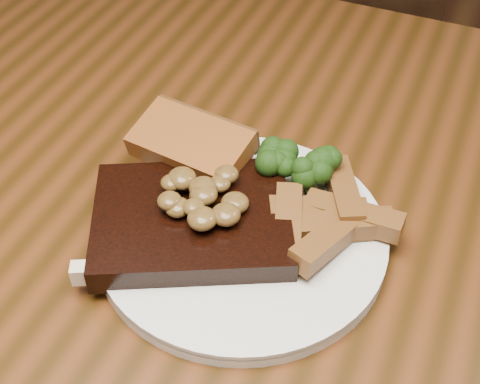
# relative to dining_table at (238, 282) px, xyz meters

# --- Properties ---
(dining_table) EXTENTS (1.60, 0.90, 0.75)m
(dining_table) POSITION_rel_dining_table_xyz_m (0.00, 0.00, 0.00)
(dining_table) COLOR #48230E
(dining_table) RESTS_ON ground
(chair_far) EXTENTS (0.47, 0.47, 0.81)m
(chair_far) POSITION_rel_dining_table_xyz_m (-0.11, 0.57, -0.22)
(chair_far) COLOR black
(chair_far) RESTS_ON ground
(plate) EXTENTS (0.28, 0.28, 0.01)m
(plate) POSITION_rel_dining_table_xyz_m (0.01, -0.02, 0.10)
(plate) COLOR silver
(plate) RESTS_ON dining_table
(steak) EXTENTS (0.22, 0.20, 0.03)m
(steak) POSITION_rel_dining_table_xyz_m (-0.03, -0.04, 0.12)
(steak) COLOR black
(steak) RESTS_ON plate
(steak_bone) EXTENTS (0.14, 0.08, 0.02)m
(steak_bone) POSITION_rel_dining_table_xyz_m (-0.03, -0.10, 0.11)
(steak_bone) COLOR beige
(steak_bone) RESTS_ON plate
(mushroom_pile) EXTENTS (0.08, 0.08, 0.03)m
(mushroom_pile) POSITION_rel_dining_table_xyz_m (-0.02, -0.03, 0.14)
(mushroom_pile) COLOR brown
(mushroom_pile) RESTS_ON steak
(garlic_bread) EXTENTS (0.12, 0.08, 0.02)m
(garlic_bread) POSITION_rel_dining_table_xyz_m (-0.07, 0.04, 0.12)
(garlic_bread) COLOR #904C1A
(garlic_bread) RESTS_ON plate
(potato_wedges) EXTENTS (0.12, 0.12, 0.02)m
(potato_wedges) POSITION_rel_dining_table_xyz_m (0.08, -0.00, 0.12)
(potato_wedges) COLOR brown
(potato_wedges) RESTS_ON plate
(broccoli_cluster) EXTENTS (0.08, 0.08, 0.04)m
(broccoli_cluster) POSITION_rel_dining_table_xyz_m (0.05, 0.05, 0.12)
(broccoli_cluster) COLOR #1A370C
(broccoli_cluster) RESTS_ON plate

